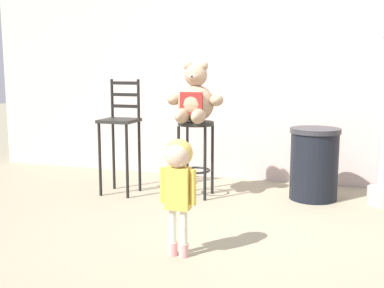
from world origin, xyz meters
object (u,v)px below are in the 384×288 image
(child_walking, at_px, (178,172))
(trash_bin, at_px, (314,164))
(bar_chair_empty, at_px, (120,129))
(bar_stool_with_teddy, at_px, (196,144))
(teddy_bear, at_px, (195,100))

(child_walking, height_order, trash_bin, child_walking)
(trash_bin, relative_size, bar_chair_empty, 0.60)
(trash_bin, distance_m, bar_chair_empty, 2.12)
(bar_stool_with_teddy, bearing_deg, teddy_bear, -90.00)
(teddy_bear, bearing_deg, bar_chair_empty, -173.93)
(teddy_bear, bearing_deg, child_walking, -76.68)
(bar_stool_with_teddy, height_order, trash_bin, bar_stool_with_teddy)
(trash_bin, bearing_deg, bar_stool_with_teddy, -167.60)
(child_walking, bearing_deg, bar_chair_empty, -60.35)
(bar_stool_with_teddy, xyz_separation_m, bar_chair_empty, (-0.83, -0.12, 0.14))
(bar_stool_with_teddy, xyz_separation_m, teddy_bear, (0.00, -0.03, 0.47))
(teddy_bear, distance_m, child_walking, 1.72)
(teddy_bear, distance_m, trash_bin, 1.43)
(bar_stool_with_teddy, xyz_separation_m, child_walking, (0.39, -1.66, 0.06))
(trash_bin, xyz_separation_m, bar_chair_empty, (-2.06, -0.39, 0.34))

